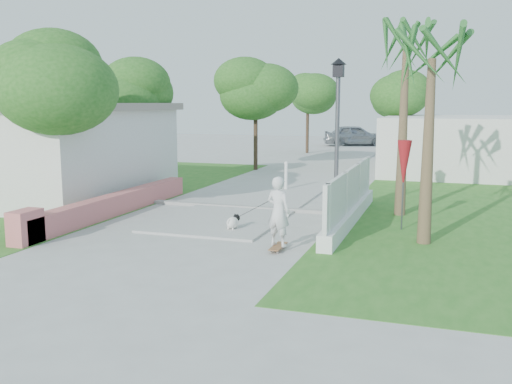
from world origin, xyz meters
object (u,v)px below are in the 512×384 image
at_px(dog, 233,222).
at_px(patio_umbrella, 404,165).
at_px(skateboarder, 255,210).
at_px(parked_car, 355,135).
at_px(street_lamp, 337,132).
at_px(bollard, 286,175).

bearing_deg(dog, patio_umbrella, 27.73).
height_order(skateboarder, parked_car, skateboarder).
bearing_deg(dog, skateboarder, -34.39).
height_order(street_lamp, skateboarder, street_lamp).
distance_m(street_lamp, bollard, 5.56).
distance_m(skateboarder, parked_car, 30.96).
relative_size(patio_umbrella, dog, 3.76).
relative_size(dog, parked_car, 0.13).
relative_size(bollard, skateboarder, 0.52).
relative_size(bollard, parked_car, 0.23).
bearing_deg(street_lamp, skateboarder, -112.29).
height_order(street_lamp, bollard, street_lamp).
height_order(dog, parked_car, parked_car).
xyz_separation_m(bollard, parked_car, (-0.97, 23.14, 0.22)).
relative_size(patio_umbrella, parked_car, 0.49).
distance_m(bollard, dog, 6.99).
xyz_separation_m(skateboarder, parked_car, (-2.35, 30.87, 0.08)).
bearing_deg(dog, bollard, 102.34).
relative_size(street_lamp, dog, 7.25).
bearing_deg(patio_umbrella, street_lamp, 152.24).
height_order(bollard, parked_car, parked_car).
bearing_deg(dog, street_lamp, 56.58).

